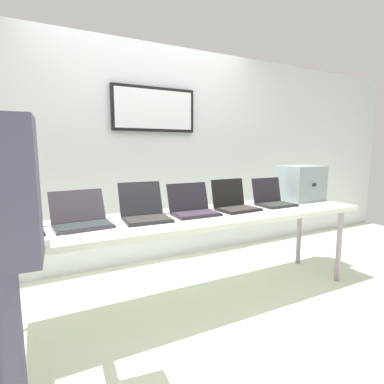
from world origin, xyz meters
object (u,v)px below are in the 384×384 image
Objects in this scene: workbench at (196,221)px; laptop_station_0 at (9,225)px; equipment_box at (301,183)px; laptop_station_1 at (81,218)px; laptop_station_3 at (193,207)px; laptop_station_4 at (234,203)px; laptop_station_5 at (273,199)px; laptop_station_2 at (145,211)px.

laptop_station_0 is (-1.29, 0.06, 0.11)m from workbench.
laptop_station_1 is (-2.16, -0.07, -0.12)m from equipment_box.
laptop_station_0 is 1.00× the size of laptop_station_1.
laptop_station_3 is 1.01× the size of laptop_station_4.
laptop_station_5 is at bearing -169.75° from equipment_box.
laptop_station_3 is (0.86, -0.01, 0.00)m from laptop_station_1.
laptop_station_5 is (1.72, -0.01, 0.00)m from laptop_station_1.
laptop_station_1 is at bearing 179.01° from laptop_station_3.
workbench is 7.79× the size of equipment_box.
laptop_station_0 is at bearing 179.61° from laptop_station_3.
workbench is 9.27× the size of laptop_station_5.
laptop_station_1 is 1.19× the size of laptop_station_5.
laptop_station_3 is (0.41, -0.01, -0.00)m from laptop_station_2.
equipment_box is 1.31m from laptop_station_3.
laptop_station_2 reaches higher than laptop_station_0.
workbench is at bearing -174.24° from equipment_box.
laptop_station_2 reaches higher than workbench.
laptop_station_1 is at bearing -178.19° from equipment_box.
equipment_box is at bearing 1.81° from laptop_station_1.
laptop_station_3 is at bearing 179.87° from laptop_station_4.
laptop_station_2 is at bearing -0.58° from laptop_station_1.
laptop_station_3 is at bearing -0.39° from laptop_station_0.
laptop_station_2 reaches higher than laptop_station_3.
laptop_station_1 is 1.02× the size of laptop_station_2.
laptop_station_0 is 1.19× the size of laptop_station_5.
workbench is 7.78× the size of laptop_station_0.
laptop_station_2 is (0.88, 0.00, 0.00)m from laptop_station_0.
workbench is 1.30m from laptop_station_0.
laptop_station_1 is at bearing 0.80° from laptop_station_0.
laptop_station_2 is 1.07× the size of laptop_station_4.
laptop_station_5 is at bearing 0.54° from laptop_station_4.
equipment_box reaches higher than laptop_station_1.
laptop_station_3 is at bearing -179.78° from laptop_station_5.
laptop_station_3 reaches higher than laptop_station_1.
laptop_station_4 reaches higher than laptop_station_5.
equipment_box reaches higher than laptop_station_3.
laptop_station_4 is (1.70, -0.01, 0.00)m from laptop_station_0.
laptop_station_1 is at bearing 175.87° from workbench.
laptop_station_0 is 0.43m from laptop_station_1.
laptop_station_5 is at bearing -0.15° from laptop_station_0.
workbench is 7.78× the size of laptop_station_1.
laptop_station_3 is at bearing -1.44° from laptop_station_2.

